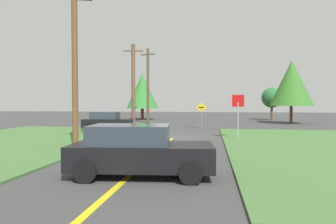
% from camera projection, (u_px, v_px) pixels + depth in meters
% --- Properties ---
extents(ground_plane, '(120.00, 120.00, 0.00)m').
position_uv_depth(ground_plane, '(174.00, 137.00, 19.57)').
color(ground_plane, '#3F3F3F').
extents(grass_verge_left, '(12.00, 20.00, 0.08)m').
position_uv_depth(grass_verge_left, '(12.00, 141.00, 17.02)').
color(grass_verge_left, '#457137').
rests_on(grass_verge_left, ground).
extents(lane_stripe_center, '(0.20, 14.00, 0.01)m').
position_uv_depth(lane_stripe_center, '(148.00, 159.00, 11.67)').
color(lane_stripe_center, yellow).
rests_on(lane_stripe_center, ground).
extents(stop_sign, '(0.76, 0.10, 2.86)m').
position_uv_depth(stop_sign, '(238.00, 108.00, 18.19)').
color(stop_sign, '#9EA0A8').
rests_on(stop_sign, ground).
extents(parked_car_near_building, '(4.03, 2.30, 1.62)m').
position_uv_depth(parked_car_near_building, '(107.00, 121.00, 23.78)').
color(parked_car_near_building, black).
rests_on(parked_car_near_building, ground).
extents(car_behind_on_main_road, '(4.60, 2.32, 1.62)m').
position_uv_depth(car_behind_on_main_road, '(139.00, 151.00, 8.94)').
color(car_behind_on_main_road, black).
rests_on(car_behind_on_main_road, ground).
extents(utility_pole_near, '(1.76, 0.63, 8.34)m').
position_uv_depth(utility_pole_near, '(75.00, 65.00, 14.60)').
color(utility_pole_near, brown).
rests_on(utility_pole_near, ground).
extents(utility_pole_mid, '(1.79, 0.47, 7.71)m').
position_uv_depth(utility_pole_mid, '(133.00, 86.00, 25.87)').
color(utility_pole_mid, brown).
rests_on(utility_pole_mid, ground).
extents(utility_pole_far, '(1.79, 0.49, 8.76)m').
position_uv_depth(utility_pole_far, '(148.00, 85.00, 33.20)').
color(utility_pole_far, brown).
rests_on(utility_pole_far, ground).
extents(direction_sign, '(0.90, 0.14, 2.41)m').
position_uv_depth(direction_sign, '(201.00, 113.00, 25.37)').
color(direction_sign, slate).
rests_on(direction_sign, ground).
extents(oak_tree_left, '(4.78, 4.78, 7.31)m').
position_uv_depth(oak_tree_left, '(292.00, 83.00, 32.69)').
color(oak_tree_left, brown).
rests_on(oak_tree_left, ground).
extents(pine_tree_center, '(4.58, 4.58, 6.67)m').
position_uv_depth(pine_tree_center, '(142.00, 91.00, 41.21)').
color(pine_tree_center, brown).
rests_on(pine_tree_center, ground).
extents(oak_tree_right, '(2.80, 2.80, 4.56)m').
position_uv_depth(oak_tree_right, '(272.00, 98.00, 39.46)').
color(oak_tree_right, brown).
rests_on(oak_tree_right, ground).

